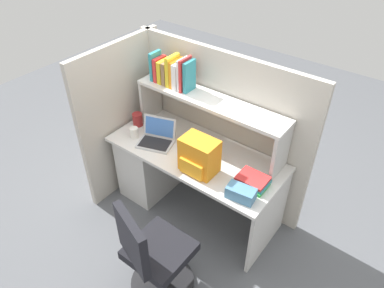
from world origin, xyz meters
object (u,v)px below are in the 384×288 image
object	(u,v)px
backpack	(199,156)
office_chair	(154,258)
laptop	(157,137)
paper_cup	(134,133)
computer_mouse	(189,148)
tissue_box	(241,193)
snack_canister	(138,119)

from	to	relation	value
backpack	office_chair	bearing A→B (deg)	-81.54
laptop	paper_cup	xyz separation A→B (m)	(-0.21, -0.08, 0.00)
computer_mouse	paper_cup	size ratio (longest dim) A/B	1.00
tissue_box	office_chair	distance (m)	0.83
computer_mouse	office_chair	size ratio (longest dim) A/B	0.11
paper_cup	office_chair	xyz separation A→B (m)	(0.85, -0.71, -0.39)
paper_cup	snack_canister	world-z (taller)	snack_canister
laptop	office_chair	distance (m)	1.08
backpack	snack_canister	bearing A→B (deg)	169.00
laptop	paper_cup	bearing A→B (deg)	-160.64
computer_mouse	paper_cup	bearing A→B (deg)	-177.14
paper_cup	snack_canister	distance (m)	0.20
paper_cup	office_chair	distance (m)	1.18
office_chair	computer_mouse	bearing A→B (deg)	-49.23
paper_cup	backpack	bearing A→B (deg)	-0.27
backpack	tissue_box	distance (m)	0.46
tissue_box	office_chair	size ratio (longest dim) A/B	0.24
laptop	computer_mouse	bearing A→B (deg)	15.34
laptop	office_chair	xyz separation A→B (m)	(0.64, -0.79, -0.39)
laptop	snack_canister	distance (m)	0.34
laptop	paper_cup	world-z (taller)	laptop
backpack	office_chair	world-z (taller)	backpack
backpack	computer_mouse	size ratio (longest dim) A/B	2.96
office_chair	paper_cup	bearing A→B (deg)	-20.24
snack_canister	office_chair	bearing A→B (deg)	-42.08
backpack	paper_cup	world-z (taller)	backpack
paper_cup	snack_canister	xyz separation A→B (m)	(-0.12, 0.16, 0.01)
tissue_box	office_chair	xyz separation A→B (m)	(-0.34, -0.65, -0.39)
backpack	computer_mouse	xyz separation A→B (m)	(-0.23, 0.16, -0.13)
paper_cup	snack_canister	size ratio (longest dim) A/B	0.81
computer_mouse	paper_cup	distance (m)	0.54
backpack	paper_cup	xyz separation A→B (m)	(-0.75, 0.00, -0.10)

